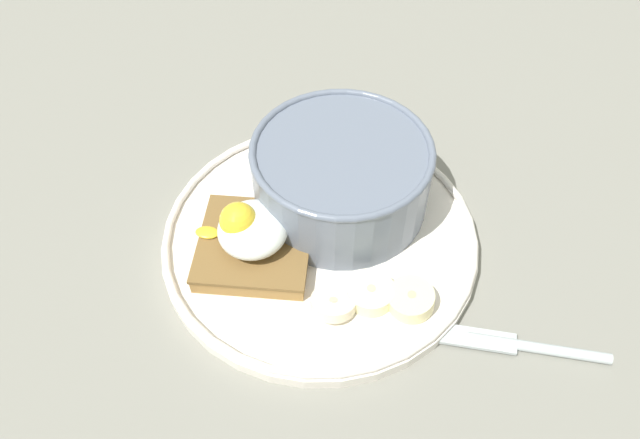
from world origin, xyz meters
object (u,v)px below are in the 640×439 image
at_px(banana_slice_front, 333,303).
at_px(knife, 513,344).
at_px(oatmeal_bowl, 341,175).
at_px(banana_slice_left, 411,299).
at_px(banana_slice_back, 371,293).
at_px(poached_egg, 249,227).
at_px(toast_slice, 255,245).

distance_m(banana_slice_front, knife, 0.13).
xyz_separation_m(oatmeal_bowl, banana_slice_left, (-0.10, -0.06, -0.02)).
distance_m(banana_slice_front, banana_slice_back, 0.03).
xyz_separation_m(poached_egg, knife, (-0.06, -0.20, -0.04)).
bearing_deg(poached_egg, toast_slice, -94.45).
distance_m(toast_slice, knife, 0.20).
xyz_separation_m(banana_slice_left, knife, (-0.02, -0.07, -0.01)).
bearing_deg(toast_slice, knife, -107.55).
relative_size(toast_slice, banana_slice_front, 2.46).
bearing_deg(toast_slice, banana_slice_left, -107.82).
height_order(oatmeal_bowl, banana_slice_back, oatmeal_bowl).
xyz_separation_m(oatmeal_bowl, banana_slice_front, (-0.10, -0.00, -0.03)).
bearing_deg(toast_slice, banana_slice_back, -110.97).
xyz_separation_m(oatmeal_bowl, knife, (-0.12, -0.13, -0.04)).
bearing_deg(poached_egg, oatmeal_bowl, -48.52).
bearing_deg(banana_slice_left, knife, -107.10).
distance_m(toast_slice, poached_egg, 0.02).
xyz_separation_m(toast_slice, banana_slice_front, (-0.05, -0.06, -0.00)).
xyz_separation_m(poached_egg, banana_slice_left, (-0.04, -0.12, -0.02)).
xyz_separation_m(poached_egg, banana_slice_front, (-0.05, -0.07, -0.02)).
distance_m(poached_egg, banana_slice_back, 0.10).
distance_m(oatmeal_bowl, banana_slice_back, 0.10).
bearing_deg(toast_slice, poached_egg, 85.55).
distance_m(oatmeal_bowl, banana_slice_front, 0.11).
bearing_deg(banana_slice_left, toast_slice, 72.18).
relative_size(banana_slice_back, knife, 0.30).
relative_size(oatmeal_bowl, banana_slice_back, 3.52).
relative_size(oatmeal_bowl, toast_slice, 1.66).
height_order(toast_slice, poached_egg, poached_egg).
xyz_separation_m(oatmeal_bowl, toast_slice, (-0.06, 0.06, -0.02)).
height_order(oatmeal_bowl, poached_egg, oatmeal_bowl).
xyz_separation_m(banana_slice_left, banana_slice_back, (0.00, 0.03, -0.00)).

